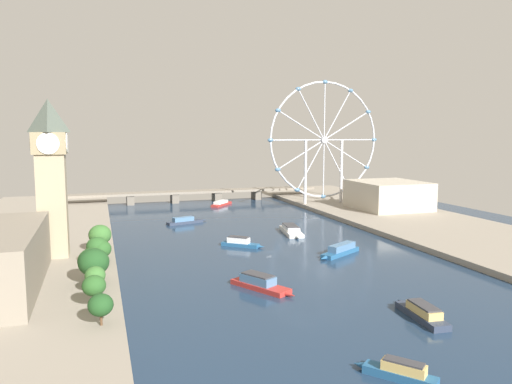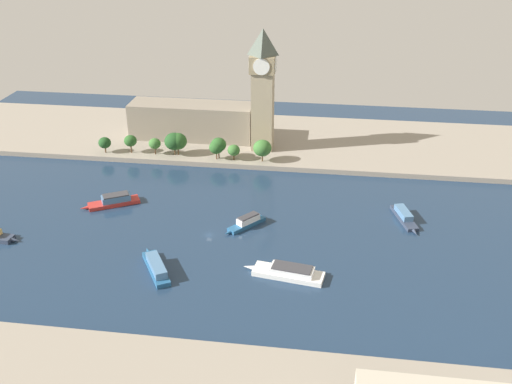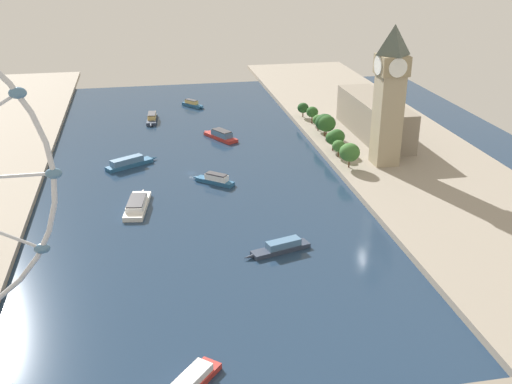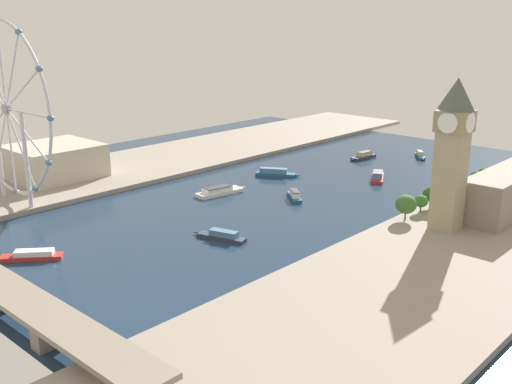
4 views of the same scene
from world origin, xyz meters
name	(u,v)px [view 4 (image 4 of 4)]	position (x,y,z in m)	size (l,w,h in m)	color
ground_plane	(298,190)	(0.00, 0.00, 0.00)	(412.71, 412.71, 0.00)	#1E334C
riverbank_left	(490,233)	(-121.35, 0.00, 1.50)	(90.00, 520.00, 3.00)	gray
riverbank_right	(173,158)	(121.35, 0.00, 1.50)	(90.00, 520.00, 3.00)	gray
clock_tower	(452,152)	(-103.47, 12.44, 41.37)	(15.75, 15.75, 73.67)	tan
parliament_block	(508,191)	(-115.54, -35.18, 14.40)	(22.00, 79.25, 22.80)	gray
tree_row_embankment	(446,189)	(-84.36, -27.10, 11.13)	(14.05, 106.53, 13.99)	#513823
ferris_wheel	(7,111)	(95.87, 135.04, 54.69)	(98.93, 3.20, 101.31)	silver
riverside_hall	(54,161)	(130.38, 91.99, 13.60)	(49.77, 52.99, 21.19)	#BCB29E
tour_boat_0	(275,173)	(32.50, -16.21, 2.26)	(29.18, 19.48, 5.34)	#235684
tour_boat_1	(222,236)	(-27.81, 93.04, 1.87)	(29.06, 12.26, 4.64)	#2D384C
tour_boat_2	(363,156)	(17.44, -101.49, 2.11)	(8.33, 28.12, 5.32)	#2D384C
tour_boat_3	(378,176)	(-23.46, -55.26, 2.28)	(19.31, 28.91, 5.75)	#B22D28
tour_boat_4	(294,195)	(-10.75, 16.50, 2.17)	(21.05, 18.34, 5.46)	#235684
tour_boat_5	(219,191)	(28.64, 40.28, 2.03)	(13.58, 35.55, 4.98)	white
tour_boat_6	(31,255)	(16.40, 167.67, 1.75)	(23.71, 26.41, 4.22)	#B22D28
tour_boat_7	(420,155)	(-13.10, -133.54, 2.02)	(15.97, 18.47, 5.07)	#235684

